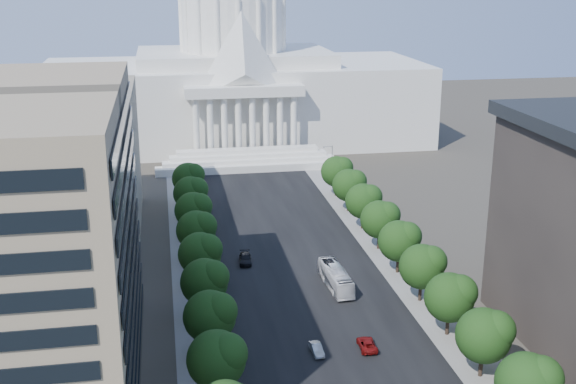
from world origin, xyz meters
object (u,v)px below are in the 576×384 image
car_silver (317,349)px  car_red (367,344)px  city_bus (336,278)px  car_dark_b (245,259)px

car_silver → car_red: 7.58m
car_red → city_bus: bearing=-89.0°
car_silver → car_red: (7.58, 0.07, 0.03)m
car_dark_b → city_bus: bearing=-38.8°
car_silver → car_red: car_red is taller
car_silver → car_red: bearing=-2.8°
car_silver → city_bus: city_bus is taller
car_silver → car_dark_b: (-6.24, 35.44, 0.13)m
car_dark_b → city_bus: size_ratio=0.43×
car_red → city_bus: city_bus is taller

